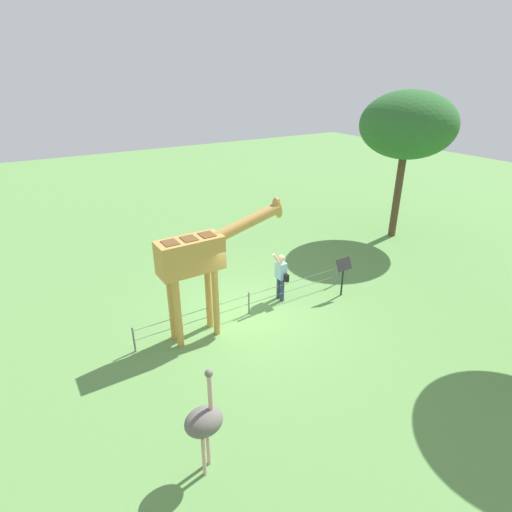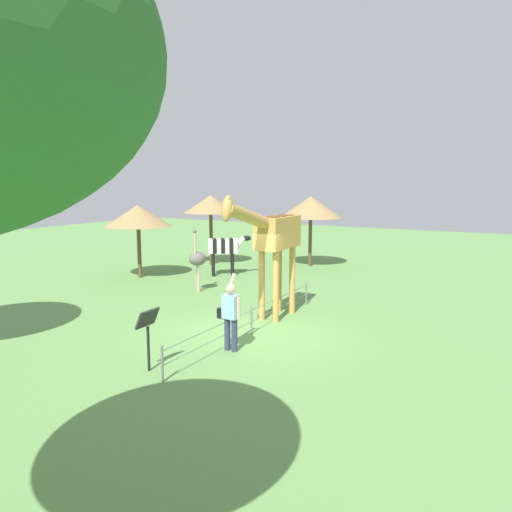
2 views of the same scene
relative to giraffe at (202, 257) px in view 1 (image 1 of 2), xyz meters
The scene contains 7 objects.
ground_plane 2.80m from the giraffe, ahead, with size 60.00×60.00×0.00m, color #60934C.
giraffe is the anchor object (origin of this frame).
visitor 3.19m from the giraffe, ahead, with size 0.56×0.58×1.77m.
ostrich 4.52m from the giraffe, 114.99° to the right, with size 0.70×0.56×2.25m.
tree_northeast 10.92m from the giraffe, 12.96° to the left, with size 3.86×3.86×6.14m.
info_sign 4.92m from the giraffe, ahead, with size 0.56×0.21×1.32m.
wire_fence 2.47m from the giraffe, ahead, with size 7.05×0.05×0.75m.
Camera 1 is at (-5.34, -8.95, 6.73)m, focal length 28.28 mm.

